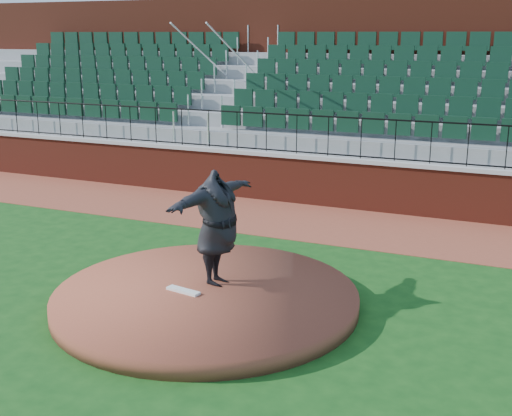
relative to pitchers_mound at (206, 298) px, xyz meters
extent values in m
plane|color=#134213|center=(0.21, 0.06, -0.12)|extent=(90.00, 90.00, 0.00)
cube|color=brown|center=(0.21, 5.46, -0.12)|extent=(34.00, 3.20, 0.01)
cube|color=maroon|center=(0.21, 7.06, 0.47)|extent=(34.00, 0.35, 1.20)
cube|color=#B7B7B7|center=(0.21, 7.06, 1.12)|extent=(34.00, 0.45, 0.10)
cube|color=maroon|center=(0.21, 12.58, 2.62)|extent=(34.00, 0.50, 5.50)
cylinder|color=brown|center=(0.00, 0.00, 0.00)|extent=(4.98, 4.98, 0.25)
cube|color=white|center=(-0.32, -0.18, 0.15)|extent=(0.62, 0.25, 0.04)
imported|color=black|center=(0.02, 0.39, 1.10)|extent=(0.86, 2.45, 1.95)
camera|label=1|loc=(4.82, -8.90, 4.20)|focal=46.43mm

